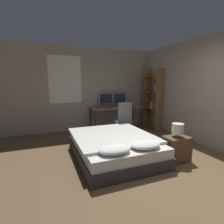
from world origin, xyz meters
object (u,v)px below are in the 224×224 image
(monitor_left, at_px, (106,99))
(keyboard, at_px, (118,108))
(computer_mouse, at_px, (126,107))
(office_chair, at_px, (123,123))
(desk, at_px, (115,110))
(bedside_lamp, at_px, (178,129))
(nightstand, at_px, (176,149))
(bookshelf, at_px, (154,98))
(monitor_right, at_px, (119,99))
(bed, at_px, (114,146))

(monitor_left, relative_size, keyboard, 1.20)
(keyboard, xyz_separation_m, computer_mouse, (0.29, 0.00, 0.01))
(computer_mouse, bearing_deg, keyboard, 180.00)
(keyboard, bearing_deg, office_chair, -98.73)
(desk, bearing_deg, bedside_lamp, -85.88)
(monitor_left, distance_m, keyboard, 0.56)
(nightstand, distance_m, bookshelf, 2.67)
(keyboard, xyz_separation_m, office_chair, (-0.08, -0.54, -0.37))
(keyboard, distance_m, bookshelf, 1.30)
(monitor_right, xyz_separation_m, bookshelf, (1.00, -0.63, 0.04))
(bed, height_order, keyboard, keyboard)
(bedside_lamp, distance_m, bookshelf, 2.57)
(bed, height_order, desk, desk)
(keyboard, distance_m, office_chair, 0.66)
(nightstand, distance_m, monitor_left, 3.07)
(monitor_right, relative_size, keyboard, 1.20)
(monitor_left, distance_m, computer_mouse, 0.74)
(bedside_lamp, relative_size, office_chair, 0.27)
(bookshelf, bearing_deg, monitor_right, 147.94)
(bed, distance_m, bookshelf, 2.84)
(bed, height_order, office_chair, office_chair)
(bed, relative_size, nightstand, 4.05)
(nightstand, height_order, monitor_left, monitor_left)
(desk, relative_size, keyboard, 4.20)
(office_chair, bearing_deg, bedside_lamp, -81.90)
(bed, xyz_separation_m, monitor_left, (0.64, 2.29, 0.79))
(nightstand, xyz_separation_m, desk, (-0.20, 2.72, 0.43))
(computer_mouse, xyz_separation_m, bookshelf, (0.97, -0.19, 0.29))
(monitor_left, bearing_deg, bedside_lamp, -81.33)
(monitor_left, bearing_deg, nightstand, -81.33)
(monitor_left, relative_size, office_chair, 0.47)
(bed, bearing_deg, bedside_lamp, -30.84)
(monitor_right, height_order, office_chair, monitor_right)
(monitor_right, bearing_deg, computer_mouse, -85.41)
(bedside_lamp, bearing_deg, keyboard, 94.48)
(monitor_right, bearing_deg, bookshelf, -32.06)
(monitor_left, bearing_deg, bookshelf, -22.63)
(desk, height_order, office_chair, office_chair)
(computer_mouse, bearing_deg, monitor_right, 94.59)
(bed, bearing_deg, computer_mouse, 57.35)
(desk, relative_size, monitor_left, 3.51)
(bedside_lamp, bearing_deg, monitor_left, 98.67)
(monitor_right, xyz_separation_m, keyboard, (-0.25, -0.44, -0.25))
(bed, bearing_deg, office_chair, 58.10)
(office_chair, height_order, bookshelf, bookshelf)
(nightstand, relative_size, computer_mouse, 7.15)
(keyboard, relative_size, computer_mouse, 5.64)
(desk, distance_m, keyboard, 0.24)
(monitor_left, bearing_deg, keyboard, -60.04)
(desk, bearing_deg, keyboard, -90.00)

